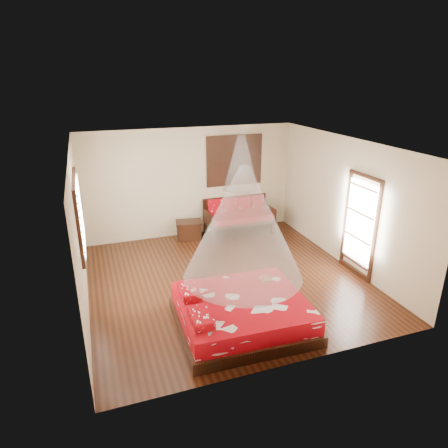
% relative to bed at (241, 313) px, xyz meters
% --- Properties ---
extents(room, '(5.54, 5.54, 2.84)m').
position_rel_bed_xyz_m(room, '(0.31, 1.60, 1.15)').
color(room, black).
rests_on(room, ground).
extents(bed, '(2.23, 2.03, 0.64)m').
position_rel_bed_xyz_m(bed, '(0.00, 0.00, 0.00)').
color(bed, black).
rests_on(bed, floor).
extents(daybed, '(1.79, 0.80, 0.95)m').
position_rel_bed_xyz_m(daybed, '(1.50, 3.98, 0.27)').
color(daybed, black).
rests_on(daybed, floor).
extents(storage_chest, '(0.74, 0.60, 0.46)m').
position_rel_bed_xyz_m(storage_chest, '(0.15, 4.05, -0.02)').
color(storage_chest, black).
rests_on(storage_chest, floor).
extents(shutter_panel, '(1.52, 0.06, 1.32)m').
position_rel_bed_xyz_m(shutter_panel, '(1.50, 4.32, 1.65)').
color(shutter_panel, black).
rests_on(shutter_panel, wall_back).
extents(window_left, '(0.10, 1.74, 1.34)m').
position_rel_bed_xyz_m(window_left, '(-2.40, 1.80, 1.45)').
color(window_left, black).
rests_on(window_left, wall_left).
extents(glazed_door, '(0.08, 1.02, 2.16)m').
position_rel_bed_xyz_m(glazed_door, '(3.03, 1.00, 0.82)').
color(glazed_door, black).
rests_on(glazed_door, floor).
extents(wine_tray, '(0.25, 0.25, 0.20)m').
position_rel_bed_xyz_m(wine_tray, '(0.68, 0.51, 0.30)').
color(wine_tray, brown).
rests_on(wine_tray, bed).
extents(mosquito_net_main, '(1.93, 1.93, 1.80)m').
position_rel_bed_xyz_m(mosquito_net_main, '(0.02, -0.00, 1.60)').
color(mosquito_net_main, white).
rests_on(mosquito_net_main, ceiling).
extents(mosquito_net_daybed, '(0.89, 0.89, 1.50)m').
position_rel_bed_xyz_m(mosquito_net_daybed, '(1.50, 3.85, 1.75)').
color(mosquito_net_daybed, white).
rests_on(mosquito_net_daybed, ceiling).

